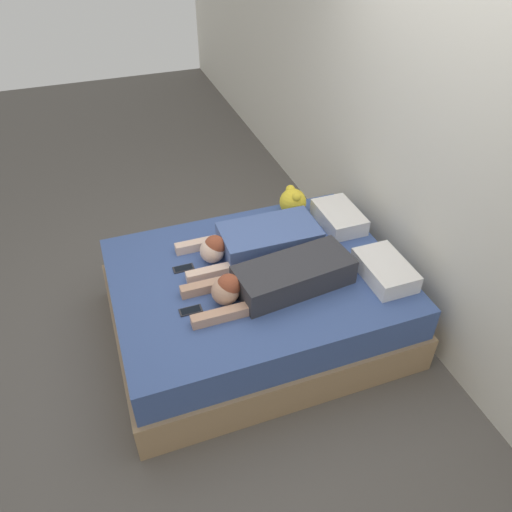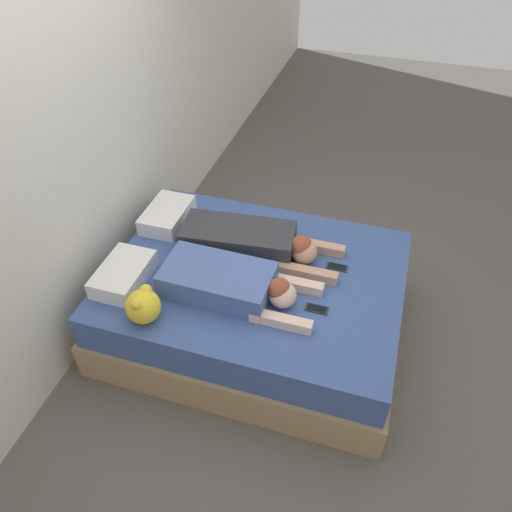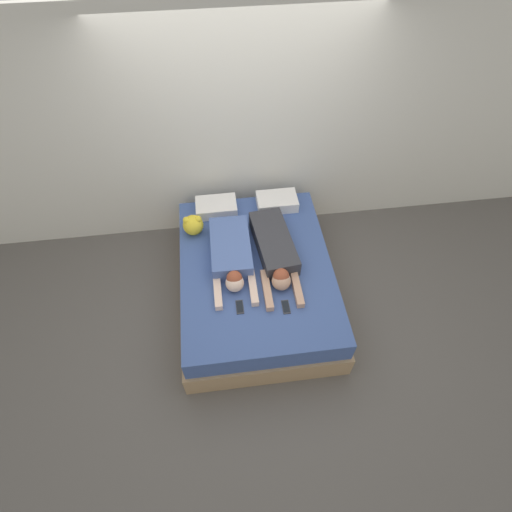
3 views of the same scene
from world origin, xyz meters
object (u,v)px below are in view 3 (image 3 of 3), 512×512
person_right (275,251)px  plush_toy (193,225)px  bed (256,281)px  person_left (232,255)px  cell_phone_right (286,307)px  pillow_head_right (277,202)px  pillow_head_left (216,207)px  cell_phone_left (240,307)px

person_right → plush_toy: (-0.81, 0.45, 0.02)m
bed → person_right: bearing=22.5°
person_left → cell_phone_right: person_left is taller
pillow_head_right → person_right: 0.74m
pillow_head_left → plush_toy: bearing=-132.4°
bed → plush_toy: bearing=138.5°
bed → cell_phone_left: size_ratio=13.87×
pillow_head_right → person_right: bearing=-100.6°
pillow_head_right → person_left: 0.92m
bed → pillow_head_left: (-0.34, 0.82, 0.35)m
cell_phone_left → plush_toy: plush_toy is taller
bed → pillow_head_left: pillow_head_left is taller
cell_phone_right → bed: bearing=112.2°
bed → plush_toy: (-0.60, 0.53, 0.40)m
bed → plush_toy: size_ratio=8.96×
bed → person_left: bearing=157.3°
pillow_head_right → cell_phone_right: size_ratio=3.06×
bed → pillow_head_left: size_ratio=4.53×
bed → person_right: person_right is taller
cell_phone_left → pillow_head_right: bearing=66.6°
person_left → cell_phone_left: size_ratio=6.98×
person_right → plush_toy: 0.92m
pillow_head_left → cell_phone_right: size_ratio=3.06×
person_right → plush_toy: plush_toy is taller
cell_phone_right → plush_toy: bearing=127.7°
pillow_head_left → person_right: bearing=-53.1°
cell_phone_left → cell_phone_right: 0.43m
pillow_head_left → pillow_head_right: same height
bed → pillow_head_right: 0.95m
bed → cell_phone_left: 0.59m
pillow_head_left → bed: bearing=-67.2°
plush_toy → person_right: bearing=-28.9°
pillow_head_right → pillow_head_left: bearing=180.0°
person_right → pillow_head_left: bearing=126.9°
cell_phone_right → person_right: bearing=90.7°
pillow_head_left → cell_phone_left: (0.13, -1.28, -0.06)m
pillow_head_left → cell_phone_left: size_ratio=3.06×
bed → cell_phone_left: (-0.21, -0.47, 0.29)m
pillow_head_left → pillow_head_right: size_ratio=1.00×
pillow_head_right → cell_phone_left: bearing=-113.4°
bed → person_left: (-0.23, 0.10, 0.37)m
person_left → plush_toy: (-0.37, 0.43, 0.03)m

